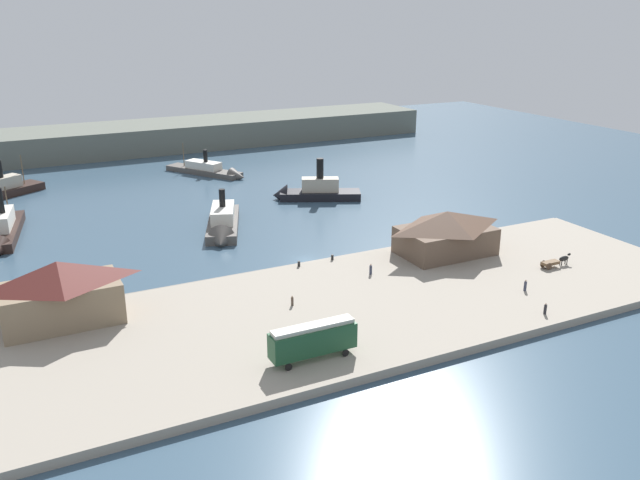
# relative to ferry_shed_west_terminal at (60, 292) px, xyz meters

# --- Properties ---
(ground_plane) EXTENTS (320.00, 320.00, 0.00)m
(ground_plane) POSITION_rel_ferry_shed_west_terminal_xyz_m (40.99, 9.75, -5.70)
(ground_plane) COLOR #385166
(quay_promenade) EXTENTS (110.00, 36.00, 1.20)m
(quay_promenade) POSITION_rel_ferry_shed_west_terminal_xyz_m (40.99, -12.25, -5.10)
(quay_promenade) COLOR #9E9384
(quay_promenade) RESTS_ON ground
(seawall_edge) EXTENTS (110.00, 0.80, 1.00)m
(seawall_edge) POSITION_rel_ferry_shed_west_terminal_xyz_m (40.99, 6.15, -5.20)
(seawall_edge) COLOR gray
(seawall_edge) RESTS_ON ground
(ferry_shed_west_terminal) EXTENTS (15.57, 8.89, 8.87)m
(ferry_shed_west_terminal) POSITION_rel_ferry_shed_west_terminal_xyz_m (0.00, 0.00, 0.00)
(ferry_shed_west_terminal) COLOR #847056
(ferry_shed_west_terminal) RESTS_ON quay_promenade
(ferry_shed_central_terminal) EXTENTS (16.13, 10.47, 7.65)m
(ferry_shed_central_terminal) POSITION_rel_ferry_shed_west_terminal_xyz_m (62.78, -1.05, -0.62)
(ferry_shed_central_terminal) COLOR brown
(ferry_shed_central_terminal) RESTS_ON quay_promenade
(street_tram) EXTENTS (10.92, 2.70, 4.59)m
(street_tram) POSITION_rel_ferry_shed_west_terminal_xyz_m (25.98, -24.08, -1.85)
(street_tram) COLOR #1E4C2D
(street_tram) RESTS_ON quay_promenade
(horse_cart) EXTENTS (5.97, 1.42, 1.87)m
(horse_cart) POSITION_rel_ferry_shed_west_terminal_xyz_m (75.33, -14.39, -3.58)
(horse_cart) COLOR brown
(horse_cart) RESTS_ON quay_promenade
(pedestrian_walking_west) EXTENTS (0.41, 0.41, 1.65)m
(pedestrian_walking_west) POSITION_rel_ferry_shed_west_terminal_xyz_m (60.51, -27.27, -3.75)
(pedestrian_walking_west) COLOR #232328
(pedestrian_walking_west) RESTS_ON quay_promenade
(pedestrian_standing_center) EXTENTS (0.38, 0.38, 1.52)m
(pedestrian_standing_center) POSITION_rel_ferry_shed_west_terminal_xyz_m (30.04, -8.89, -3.81)
(pedestrian_standing_center) COLOR #4C3D33
(pedestrian_standing_center) RESTS_ON quay_promenade
(pedestrian_walking_east) EXTENTS (0.44, 0.44, 1.77)m
(pedestrian_walking_east) POSITION_rel_ferry_shed_west_terminal_xyz_m (46.21, -3.66, -3.69)
(pedestrian_walking_east) COLOR #33384C
(pedestrian_walking_east) RESTS_ON quay_promenade
(pedestrian_at_waters_edge) EXTENTS (0.43, 0.43, 1.74)m
(pedestrian_at_waters_edge) POSITION_rel_ferry_shed_west_terminal_xyz_m (63.81, -19.77, -3.71)
(pedestrian_at_waters_edge) COLOR #33384C
(pedestrian_at_waters_edge) RESTS_ON quay_promenade
(mooring_post_center_west) EXTENTS (0.44, 0.44, 0.90)m
(mooring_post_center_west) POSITION_rel_ferry_shed_west_terminal_xyz_m (43.69, 4.85, -4.05)
(mooring_post_center_west) COLOR black
(mooring_post_center_west) RESTS_ON quay_promenade
(mooring_post_west) EXTENTS (0.44, 0.44, 0.90)m
(mooring_post_west) POSITION_rel_ferry_shed_west_terminal_xyz_m (37.32, 4.64, -4.05)
(mooring_post_west) COLOR black
(mooring_post_west) RESTS_ON quay_promenade
(ferry_moored_west) EXTENTS (13.49, 23.73, 9.73)m
(ferry_moored_west) POSITION_rel_ferry_shed_west_terminal_xyz_m (32.90, 30.87, -4.13)
(ferry_moored_west) COLOR #514C47
(ferry_moored_west) RESTS_ON ground
(ferry_departing_north) EXTENTS (20.57, 13.48, 11.19)m
(ferry_departing_north) POSITION_rel_ferry_shed_west_terminal_xyz_m (59.01, 45.06, -4.03)
(ferry_departing_north) COLOR black
(ferry_departing_north) RESTS_ON ground
(ferry_approaching_west) EXTENTS (8.26, 24.96, 10.95)m
(ferry_approaching_west) POSITION_rel_ferry_shed_west_terminal_xyz_m (-5.84, 45.14, -4.11)
(ferry_approaching_west) COLOR black
(ferry_approaching_west) RESTS_ON ground
(ferry_approaching_east) EXTENTS (17.15, 23.61, 9.00)m
(ferry_approaching_east) POSITION_rel_ferry_shed_west_terminal_xyz_m (45.70, 77.93, -4.55)
(ferry_approaching_east) COLOR #514C47
(ferry_approaching_east) RESTS_ON ground
(far_headland) EXTENTS (180.00, 24.00, 8.00)m
(far_headland) POSITION_rel_ferry_shed_west_terminal_xyz_m (40.99, 119.75, -1.70)
(far_headland) COLOR #60665B
(far_headland) RESTS_ON ground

